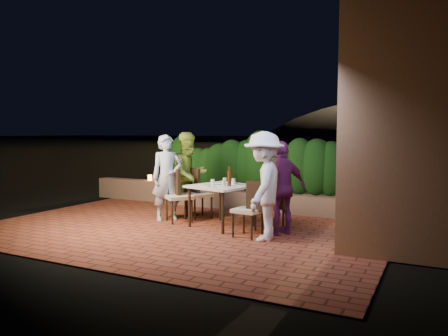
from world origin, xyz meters
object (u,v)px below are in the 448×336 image
Objects in this scene: dining_table at (221,206)px; parapet_lamp at (150,178)px; beer_bottle at (229,176)px; chair_left_back at (199,194)px; diner_white at (264,186)px; bowl at (231,183)px; diner_purple at (282,188)px; chair_right_back at (269,206)px; diner_green at (189,175)px; chair_left_front at (179,196)px; diner_blue at (167,178)px; chair_right_front at (248,209)px.

dining_table is 3.52m from parapet_lamp.
beer_bottle is 2.48× the size of parapet_lamp.
chair_left_back is 2.11m from diner_white.
diner_purple reaches higher than bowl.
chair_right_back is 0.44m from diner_purple.
chair_right_back is at bearing -76.40° from diner_purple.
chair_right_back is (1.65, -0.44, -0.05)m from chair_left_back.
diner_green reaches higher than chair_left_back.
chair_left_front is 0.49m from chair_left_back.
chair_left_front is 2.78m from parapet_lamp.
chair_left_front is 1.81m from chair_right_back.
chair_right_back is 2.14m from diner_blue.
chair_right_front is (1.48, -0.98, -0.03)m from chair_left_back.
diner_purple reaches higher than chair_left_back.
chair_right_front is at bearing -9.06° from diner_purple.
chair_left_back is (-0.75, 0.49, 0.11)m from dining_table.
bowl reaches higher than dining_table.
chair_left_front is 0.66m from diner_green.
bowl is at bearing -28.45° from parapet_lamp.
beer_bottle is 1.00m from diner_purple.
chair_left_front is 0.58× the size of diner_white.
diner_purple reaches higher than chair_right_front.
diner_blue reaches higher than diner_purple.
chair_left_front is at bearing -166.16° from bowl.
diner_blue is 2.33m from diner_white.
diner_green is (-1.92, 0.52, 0.40)m from chair_right_back.
dining_table is at bearing 38.57° from chair_left_front.
diner_green is (0.19, 0.50, 0.02)m from diner_blue.
chair_left_front reaches higher than dining_table.
dining_table is at bearing 173.35° from beer_bottle.
diner_green reaches higher than chair_left_front.
diner_white is 1.10× the size of diner_purple.
parapet_lamp is at bearing -78.97° from diner_purple.
chair_right_back is (0.17, 0.53, -0.01)m from chair_right_front.
chair_left_back is 1.71m from chair_right_back.
diner_green is at bearing 164.18° from bowl.
bowl is at bearing -139.28° from diner_white.
parapet_lamp is (-4.12, 1.96, -0.21)m from diner_purple.
chair_left_back is at bearing -32.49° from parapet_lamp.
chair_right_front is at bearing -1.64° from chair_left_back.
chair_right_back is 6.33× the size of parapet_lamp.
chair_right_front is at bearing 101.84° from chair_right_back.
diner_green is 12.09× the size of parapet_lamp.
chair_left_front is at bearing 177.74° from beer_bottle.
parapet_lamp is at bearing 151.55° from bowl.
diner_purple is (0.99, -0.05, -0.15)m from beer_bottle.
diner_blue is 0.97× the size of diner_green.
chair_left_front is at bearing -42.44° from parapet_lamp.
diner_green is at bearing -127.89° from diner_white.
chair_left_back is 6.99× the size of parapet_lamp.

